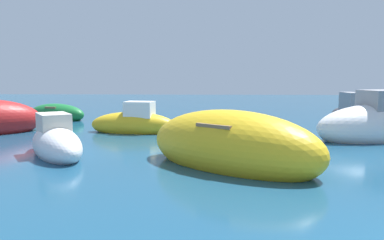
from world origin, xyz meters
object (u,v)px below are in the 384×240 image
moored_boat_0 (232,146)px  moored_boat_7 (56,143)px  moored_boat_3 (378,124)px  moored_boat_8 (57,114)px  moored_boat_5 (348,114)px  moored_boat_2 (134,123)px

moored_boat_0 → moored_boat_7: bearing=24.6°
moored_boat_3 → moored_boat_8: moored_boat_3 is taller
moored_boat_7 → moored_boat_8: bearing=168.2°
moored_boat_5 → moored_boat_7: moored_boat_5 is taller
moored_boat_5 → moored_boat_7: 13.67m
moored_boat_2 → moored_boat_8: moored_boat_2 is taller
moored_boat_3 → moored_boat_8: 14.49m
moored_boat_0 → moored_boat_5: moored_boat_5 is taller
moored_boat_0 → moored_boat_5: 11.25m
moored_boat_0 → moored_boat_3: moored_boat_3 is taller
moored_boat_3 → moored_boat_5: size_ratio=1.54×
moored_boat_3 → moored_boat_8: bearing=-39.5°
moored_boat_8 → moored_boat_5: bearing=18.7°
moored_boat_7 → moored_boat_3: bearing=74.2°
moored_boat_2 → moored_boat_3: (8.72, -1.34, 0.18)m
moored_boat_7 → moored_boat_0: bearing=43.7°
moored_boat_7 → moored_boat_8: moored_boat_7 is taller
moored_boat_3 → moored_boat_5: moored_boat_3 is taller
moored_boat_0 → moored_boat_7: (-4.80, 1.13, -0.15)m
moored_boat_7 → moored_boat_8: 9.28m
moored_boat_2 → moored_boat_8: size_ratio=1.03×
moored_boat_8 → moored_boat_3: bearing=-2.6°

